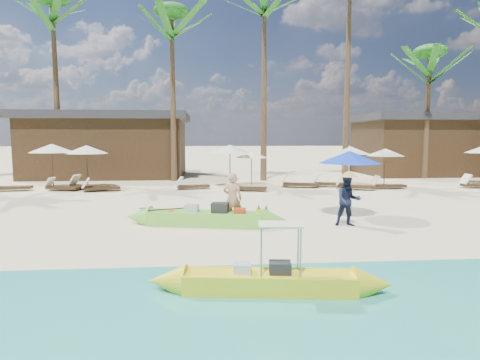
{
  "coord_description": "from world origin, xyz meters",
  "views": [
    {
      "loc": [
        -1.3,
        -10.52,
        2.63
      ],
      "look_at": [
        -0.29,
        2.0,
        1.31
      ],
      "focal_mm": 30.0,
      "sensor_mm": 36.0,
      "label": 1
    }
  ],
  "objects": [
    {
      "name": "ground",
      "position": [
        0.0,
        0.0,
        0.0
      ],
      "size": [
        240.0,
        240.0,
        0.0
      ],
      "primitive_type": "plane",
      "color": "beige",
      "rests_on": "ground"
    },
    {
      "name": "wet_sand_strip",
      "position": [
        0.0,
        -5.0,
        0.0
      ],
      "size": [
        240.0,
        4.5,
        0.01
      ],
      "primitive_type": "cube",
      "color": "tan",
      "rests_on": "ground"
    },
    {
      "name": "green_canoe",
      "position": [
        -1.37,
        1.35,
        0.24
      ],
      "size": [
        5.5,
        1.5,
        0.71
      ],
      "rotation": [
        0.0,
        0.0,
        -0.21
      ],
      "color": "#73DB42",
      "rests_on": "ground"
    },
    {
      "name": "yellow_canoe",
      "position": [
        -0.28,
        -4.0,
        0.2
      ],
      "size": [
        4.63,
        0.96,
        1.2
      ],
      "rotation": [
        0.0,
        0.0,
        -0.12
      ],
      "color": "yellow",
      "rests_on": "ground"
    },
    {
      "name": "tourist",
      "position": [
        -0.56,
        1.48,
        0.8
      ],
      "size": [
        0.65,
        0.49,
        1.59
      ],
      "primitive_type": "imported",
      "rotation": [
        0.0,
        0.0,
        2.93
      ],
      "color": "tan",
      "rests_on": "ground"
    },
    {
      "name": "vendor_green",
      "position": [
        2.86,
        0.97,
        0.77
      ],
      "size": [
        0.81,
        0.66,
        1.55
      ],
      "primitive_type": "imported",
      "rotation": [
        0.0,
        0.0,
        -0.09
      ],
      "color": "#151C39",
      "rests_on": "ground"
    },
    {
      "name": "blue_umbrella",
      "position": [
        3.43,
        2.54,
        1.99
      ],
      "size": [
        2.04,
        2.04,
        2.2
      ],
      "color": "#99999E",
      "rests_on": "ground"
    },
    {
      "name": "resort_parasol_3",
      "position": [
        -9.34,
        10.98,
        2.09
      ],
      "size": [
        2.26,
        2.26,
        2.32
      ],
      "color": "#3B2918",
      "rests_on": "ground"
    },
    {
      "name": "lounger_3_left",
      "position": [
        -11.21,
        10.07,
        0.22
      ],
      "size": [
        2.04,
        0.85,
        0.67
      ],
      "rotation": [
        0.0,
        0.0,
        0.13
      ],
      "color": "#3B2918",
      "rests_on": "ground"
    },
    {
      "name": "lounger_3_right",
      "position": [
        -8.62,
        9.98,
        0.19
      ],
      "size": [
        1.79,
        0.9,
        0.58
      ],
      "rotation": [
        0.0,
        0.0,
        -0.23
      ],
      "color": "#3B2918",
      "rests_on": "ground"
    },
    {
      "name": "resort_parasol_4",
      "position": [
        -7.61,
        11.05,
        2.03
      ],
      "size": [
        2.18,
        2.18,
        2.25
      ],
      "color": "#3B2918",
      "rests_on": "ground"
    },
    {
      "name": "lounger_4_left",
      "position": [
        -7.44,
        10.27,
        0.23
      ],
      "size": [
        2.08,
        1.21,
        0.68
      ],
      "rotation": [
        0.0,
        0.0,
        -0.32
      ],
      "color": "#3B2918",
      "rests_on": "ground"
    },
    {
      "name": "lounger_4_right",
      "position": [
        -6.64,
        9.57,
        0.2
      ],
      "size": [
        1.88,
        1.0,
        0.61
      ],
      "rotation": [
        0.0,
        0.0,
        0.26
      ],
      "color": "#3B2918",
      "rests_on": "ground"
    },
    {
      "name": "resort_parasol_5",
      "position": [
        -0.11,
        10.8,
        2.04
      ],
      "size": [
        2.2,
        2.2,
        2.27
      ],
      "color": "#3B2918",
      "rests_on": "ground"
    },
    {
      "name": "lounger_5_left",
      "position": [
        -2.17,
        10.09,
        0.2
      ],
      "size": [
        1.8,
        0.87,
        0.59
      ],
      "rotation": [
        0.0,
        0.0,
        0.2
      ],
      "color": "#3B2918",
      "rests_on": "ground"
    },
    {
      "name": "resort_parasol_6",
      "position": [
        1.14,
        11.68,
        1.71
      ],
      "size": [
        1.84,
        1.84,
        1.9
      ],
      "color": "#3B2918",
      "rests_on": "ground"
    },
    {
      "name": "lounger_6_left",
      "position": [
        0.64,
        9.14,
        0.2
      ],
      "size": [
        1.84,
        0.96,
        0.6
      ],
      "rotation": [
        0.0,
        0.0,
        -0.25
      ],
      "color": "#3B2918",
      "rests_on": "ground"
    },
    {
      "name": "lounger_6_right",
      "position": [
        3.49,
        10.37,
        0.22
      ],
      "size": [
        2.06,
        1.07,
        0.67
      ],
      "rotation": [
        0.0,
        0.0,
        -0.25
      ],
      "color": "#3B2918",
      "rests_on": "ground"
    },
    {
      "name": "resort_parasol_7",
      "position": [
        6.62,
        11.13,
        1.94
      ],
      "size": [
        2.09,
        2.09,
        2.15
      ],
      "color": "#3B2918",
      "rests_on": "ground"
    },
    {
      "name": "lounger_7_left",
      "position": [
        5.25,
        10.48,
        0.21
      ],
      "size": [
        1.98,
        1.08,
        0.64
      ],
      "rotation": [
        0.0,
        0.0,
        -0.28
      ],
      "color": "#3B2918",
      "rests_on": "ground"
    },
    {
      "name": "lounger_7_right",
      "position": [
        6.1,
        9.17,
        0.22
      ],
      "size": [
        2.02,
        1.21,
        0.66
      ],
      "rotation": [
        0.0,
        0.0,
        -0.34
      ],
      "color": "#3B2918",
      "rests_on": "ground"
    },
    {
      "name": "resort_parasol_8",
      "position": [
        8.18,
        10.24,
        1.86
      ],
      "size": [
        2.0,
        2.0,
        2.06
      ],
      "color": "#3B2918",
      "rests_on": "ground"
    },
    {
      "name": "lounger_8_left",
      "position": [
        7.93,
        9.42,
        0.2
      ],
      "size": [
        1.8,
        0.55,
        0.61
      ],
      "rotation": [
        0.0,
        0.0,
        0.0
      ],
      "color": "#3B2918",
      "rests_on": "ground"
    },
    {
      "name": "lounger_9_left",
      "position": [
        12.88,
        9.39,
        0.22
      ],
      "size": [
        1.92,
        0.61,
        0.65
      ],
      "rotation": [
        0.0,
        0.0,
        -0.01
      ],
      "color": "#3B2918",
      "rests_on": "ground"
    },
    {
      "name": "palm_2",
      "position": [
        -10.45,
        15.08,
        9.18
      ],
      "size": [
        2.08,
        2.08,
        11.33
      ],
      "color": "brown",
      "rests_on": "ground"
    },
    {
      "name": "palm_3",
      "position": [
        -3.36,
        14.27,
        8.58
      ],
      "size": [
        2.08,
        2.08,
        10.52
      ],
      "color": "brown",
      "rests_on": "ground"
    },
    {
      "name": "palm_4",
      "position": [
        2.15,
        14.01,
        9.45
      ],
      "size": [
        2.08,
        2.08,
        11.7
      ],
      "color": "brown",
      "rests_on": "ground"
    },
    {
      "name": "palm_5",
      "position": [
        7.45,
        14.38,
        10.82
      ],
      "size": [
        2.08,
        2.08,
        13.6
      ],
      "color": "brown",
      "rests_on": "ground"
    },
    {
      "name": "palm_6",
      "position": [
        12.84,
        14.52,
        7.05
      ],
      "size": [
        2.08,
        2.08,
        8.51
      ],
      "color": "brown",
      "rests_on": "ground"
    },
    {
      "name": "pavilion_west",
      "position": [
        -8.0,
        17.5,
        2.19
      ],
      "size": [
        10.8,
        6.6,
        4.3
      ],
      "color": "#3B2918",
      "rests_on": "ground"
    },
    {
      "name": "pavilion_east",
      "position": [
        14.0,
        17.5,
        2.2
      ],
      "size": [
        8.8,
        6.6,
        4.3
      ],
      "color": "#3B2918",
      "rests_on": "ground"
    }
  ]
}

